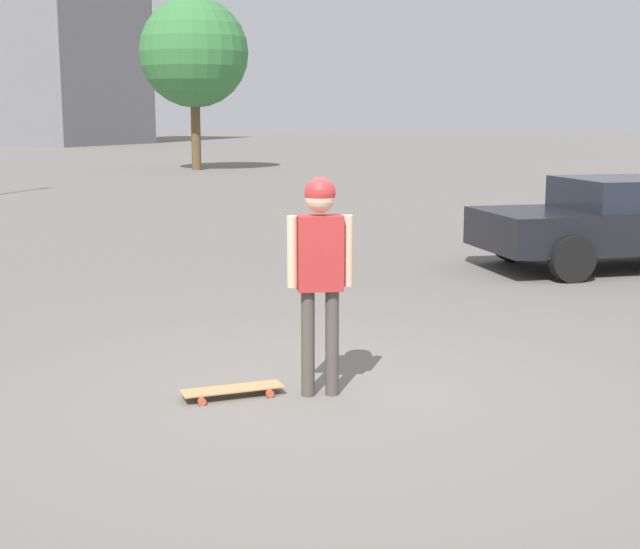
% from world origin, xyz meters
% --- Properties ---
extents(ground_plane, '(220.00, 220.00, 0.00)m').
position_xyz_m(ground_plane, '(0.00, 0.00, 0.00)').
color(ground_plane, slate).
extents(person, '(0.36, 0.47, 1.80)m').
position_xyz_m(person, '(0.00, 0.00, 1.17)').
color(person, '#4C4742').
rests_on(person, ground_plane).
extents(skateboard, '(0.74, 0.75, 0.08)m').
position_xyz_m(skateboard, '(-0.34, 0.64, 0.06)').
color(skateboard, tan).
rests_on(skateboard, ground_plane).
extents(car_parked_near, '(4.14, 4.65, 1.36)m').
position_xyz_m(car_parked_near, '(7.62, -1.75, 0.72)').
color(car_parked_near, black).
rests_on(car_parked_near, ground_plane).
extents(tree_distant, '(4.55, 4.55, 7.16)m').
position_xyz_m(tree_distant, '(26.50, 17.18, 4.87)').
color(tree_distant, brown).
rests_on(tree_distant, ground_plane).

